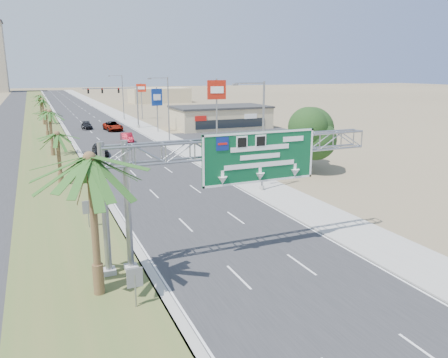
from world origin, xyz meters
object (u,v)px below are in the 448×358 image
Objects in this scene: palm_near at (89,159)px; pole_sign_red_far at (141,91)px; signal_mast at (127,103)px; car_left_lane at (100,149)px; pole_sign_blue at (157,99)px; pole_sign_red_near at (217,95)px; store_building at (220,118)px; car_mid_lane at (127,138)px; car_far at (87,126)px; sign_gantry at (232,157)px; car_right_lane at (113,126)px.

palm_near is 82.69m from pole_sign_red_far.
signal_mast is 27.70m from car_left_lane.
pole_sign_red_far reaches higher than pole_sign_blue.
palm_near is 37.05m from pole_sign_red_near.
car_left_lane is (-25.76, -19.93, -1.18)m from store_building.
pole_sign_blue is (7.66, 10.14, 5.18)m from car_mid_lane.
store_building is (16.83, -5.97, -2.85)m from signal_mast.
pole_sign_red_near is at bearing -68.59° from car_far.
pole_sign_red_far is at bearing 77.48° from car_mid_lane.
pole_sign_red_far is (-10.30, 22.00, 4.46)m from store_building.
signal_mast is 8.21m from pole_sign_blue.
signal_mast is at bearing 84.26° from sign_gantry.
car_far is 0.46× the size of pole_sign_red_near.
pole_sign_blue is at bearing 59.21° from car_left_lane.
palm_near is 1.74× the size of car_left_lane.
car_right_lane is 0.72× the size of pole_sign_red_far.
palm_near is 63.63m from car_right_lane.
sign_gantry is 60.77m from store_building.
car_right_lane is at bearing 79.81° from palm_near.
sign_gantry is at bearing -100.54° from pole_sign_blue.
car_far is at bearing 109.49° from pole_sign_red_near.
signal_mast is at bearing -18.76° from car_far.
car_left_lane is 0.81× the size of car_right_lane.
palm_near is at bearing -98.36° from car_mid_lane.
pole_sign_red_near is (-11.76, -26.47, 5.89)m from store_building.
pole_sign_blue is (11.39, -9.88, 5.30)m from car_far.
palm_near reaches higher than pole_sign_red_far.
pole_sign_red_far is (13.94, 13.23, 5.80)m from car_far.
car_right_lane is (3.06, 60.41, -5.23)m from sign_gantry.
signal_mast is at bearing -112.17° from pole_sign_red_far.
signal_mast reaches higher than sign_gantry.
car_right_lane is at bearing -118.78° from pole_sign_red_far.
car_mid_lane is 0.48× the size of pole_sign_red_near.
car_left_lane is (-2.70, 36.14, -5.24)m from sign_gantry.
car_far is 0.57× the size of pole_sign_blue.
store_building is at bearing 67.64° from sign_gantry.
palm_near reaches higher than sign_gantry.
car_mid_lane is 0.59× the size of pole_sign_blue.
car_left_lane is 0.58× the size of pole_sign_red_far.
store_building is 1.81× the size of pole_sign_red_near.
sign_gantry is 2.82× the size of car_right_lane.
store_building is 2.20× the size of pole_sign_red_far.
store_building is at bearing -17.98° from car_far.
pole_sign_red_near is (8.74, -15.21, 7.11)m from car_mid_lane.
signal_mast is at bearing 74.66° from car_left_lane.
pole_sign_blue is (-1.08, 25.35, -1.93)m from pole_sign_red_near.
sign_gantry is at bearing -88.74° from car_mid_lane.
car_far is 0.56× the size of pole_sign_red_far.
pole_sign_red_near reaches higher than car_far.
car_mid_lane is (-3.67, -17.23, -4.07)m from signal_mast.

